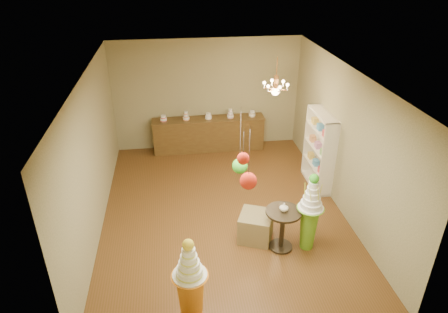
{
  "coord_description": "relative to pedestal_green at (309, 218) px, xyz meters",
  "views": [
    {
      "loc": [
        -0.93,
        -7.0,
        5.02
      ],
      "look_at": [
        0.02,
        0.0,
        1.31
      ],
      "focal_mm": 32.0,
      "sensor_mm": 36.0,
      "label": 1
    }
  ],
  "objects": [
    {
      "name": "wall_back",
      "position": [
        -1.4,
        4.62,
        0.84
      ],
      "size": [
        5.0,
        0.04,
        3.0
      ],
      "primitive_type": "cube",
      "color": "gray",
      "rests_on": "ground"
    },
    {
      "name": "chandelier",
      "position": [
        -0.11,
        2.46,
        1.65
      ],
      "size": [
        0.77,
        0.77,
        0.85
      ],
      "rotation": [
        0.0,
        0.0,
        -0.43
      ],
      "color": "#EE9C54",
      "rests_on": "ceiling"
    },
    {
      "name": "round_table",
      "position": [
        -0.48,
        0.04,
        -0.12
      ],
      "size": [
        0.81,
        0.81,
        0.83
      ],
      "rotation": [
        0.0,
        0.0,
        -0.29
      ],
      "color": "black",
      "rests_on": "floor"
    },
    {
      "name": "shelving_unit",
      "position": [
        0.93,
        2.17,
        0.25
      ],
      "size": [
        0.33,
        1.2,
        1.8
      ],
      "color": "white",
      "rests_on": "floor"
    },
    {
      "name": "sideboard",
      "position": [
        -1.4,
        4.34,
        -0.18
      ],
      "size": [
        3.04,
        0.54,
        1.16
      ],
      "color": "#533B1A",
      "rests_on": "floor"
    },
    {
      "name": "pedestal_orange",
      "position": [
        -2.25,
        -1.48,
        -0.01
      ],
      "size": [
        0.63,
        0.63,
        1.61
      ],
      "rotation": [
        0.0,
        0.0,
        -0.35
      ],
      "color": "orange",
      "rests_on": "floor"
    },
    {
      "name": "pedestal_green",
      "position": [
        0.0,
        0.0,
        0.0
      ],
      "size": [
        0.58,
        0.58,
        1.58
      ],
      "rotation": [
        0.0,
        0.0,
        -0.3
      ],
      "color": "#6AB127",
      "rests_on": "floor"
    },
    {
      "name": "pom_red_left",
      "position": [
        -1.37,
        -1.02,
        1.52
      ],
      "size": [
        0.24,
        0.24,
        0.95
      ],
      "color": "#40362E",
      "rests_on": "ceiling"
    },
    {
      "name": "ceiling",
      "position": [
        -1.4,
        1.37,
        2.34
      ],
      "size": [
        6.5,
        6.5,
        0.0
      ],
      "primitive_type": "plane",
      "rotation": [
        3.14,
        0.0,
        0.0
      ],
      "color": "silver",
      "rests_on": "ground"
    },
    {
      "name": "vase",
      "position": [
        -0.48,
        0.04,
        0.26
      ],
      "size": [
        0.19,
        0.19,
        0.17
      ],
      "primitive_type": "imported",
      "rotation": [
        0.0,
        0.0,
        0.19
      ],
      "color": "white",
      "rests_on": "round_table"
    },
    {
      "name": "pom_red_right",
      "position": [
        -1.46,
        -1.08,
        1.91
      ],
      "size": [
        0.17,
        0.17,
        0.52
      ],
      "color": "#40362E",
      "rests_on": "ceiling"
    },
    {
      "name": "wall_front",
      "position": [
        -1.4,
        -1.88,
        0.84
      ],
      "size": [
        5.0,
        0.04,
        3.0
      ],
      "primitive_type": "cube",
      "color": "gray",
      "rests_on": "ground"
    },
    {
      "name": "wall_left",
      "position": [
        -3.9,
        1.37,
        0.84
      ],
      "size": [
        0.04,
        6.5,
        3.0
      ],
      "primitive_type": "cube",
      "color": "gray",
      "rests_on": "ground"
    },
    {
      "name": "burlap_riser",
      "position": [
        -0.9,
        0.38,
        -0.38
      ],
      "size": [
        0.78,
        0.78,
        0.55
      ],
      "primitive_type": "cube",
      "rotation": [
        0.0,
        0.0,
        -0.39
      ],
      "color": "olive",
      "rests_on": "floor"
    },
    {
      "name": "wall_right",
      "position": [
        1.1,
        1.37,
        0.84
      ],
      "size": [
        0.04,
        6.5,
        3.0
      ],
      "primitive_type": "cube",
      "color": "gray",
      "rests_on": "ground"
    },
    {
      "name": "floor",
      "position": [
        -1.4,
        1.37,
        -0.66
      ],
      "size": [
        6.5,
        6.5,
        0.0
      ],
      "primitive_type": "plane",
      "color": "#593718",
      "rests_on": "ground"
    },
    {
      "name": "pom_green_mid",
      "position": [
        -1.37,
        -0.34,
        1.38
      ],
      "size": [
        0.24,
        0.24,
        1.09
      ],
      "color": "#40362E",
      "rests_on": "ceiling"
    }
  ]
}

